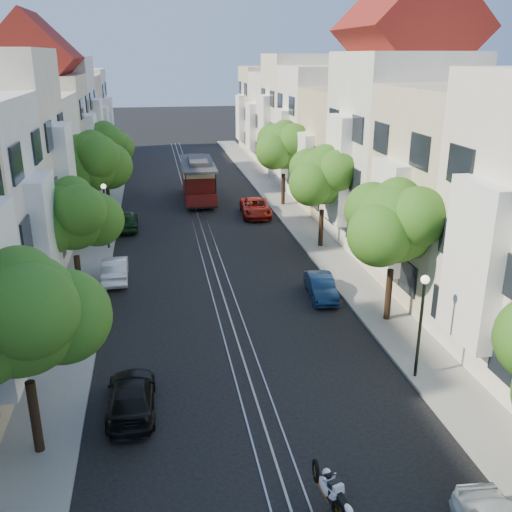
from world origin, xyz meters
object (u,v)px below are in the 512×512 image
tree_w_d (104,145)px  parked_car_w_far (127,220)px  lamp_west (105,206)px  sportbike_rider (330,489)px  tree_w_b (73,217)px  tree_w_a (22,317)px  parked_car_e_far (255,208)px  tree_e_b (396,224)px  tree_w_c (92,163)px  cable_car (198,178)px  tree_e_d (285,146)px  parked_car_w_near (131,396)px  parked_car_e_mid (321,287)px  parked_car_w_mid (115,269)px  lamp_east (422,312)px  tree_e_c (324,177)px

tree_w_d → parked_car_w_far: 10.60m
lamp_west → sportbike_rider: lamp_west is taller
tree_w_b → tree_w_a: bearing=-90.0°
tree_w_a → lamp_west: bearing=87.6°
parked_car_e_far → tree_w_d: bearing=150.5°
tree_w_a → parked_car_e_far: tree_w_a is taller
tree_e_b → tree_w_c: (-14.40, 16.00, 0.34)m
tree_w_a → tree_w_d: 34.00m
cable_car → tree_w_a: bearing=-102.1°
tree_w_b → tree_e_d: bearing=49.7°
parked_car_e_far → parked_car_w_near: bearing=-105.6°
cable_car → parked_car_w_far: (-5.80, -7.86, -1.26)m
tree_w_d → cable_car: 8.29m
tree_w_a → parked_car_e_mid: tree_w_a is taller
tree_w_a → sportbike_rider: size_ratio=3.80×
tree_e_b → tree_w_a: bearing=-154.1°
tree_w_c → parked_car_w_mid: 9.65m
lamp_east → parked_car_w_far: bearing=117.5°
tree_e_b → cable_car: bearing=105.0°
parked_car_e_far → tree_e_c: bearing=-66.8°
sportbike_rider → parked_car_w_near: sportbike_rider is taller
parked_car_e_far → lamp_west: bearing=-145.4°
tree_w_a → cable_car: tree_w_a is taller
lamp_west → parked_car_w_far: lamp_west is taller
parked_car_e_far → parked_car_w_mid: parked_car_e_far is taller
parked_car_e_far → tree_w_c: bearing=-159.8°
tree_e_b → sportbike_rider: 13.14m
lamp_east → cable_car: (-5.80, 30.16, -0.90)m
parked_car_w_mid → sportbike_rider: bearing=108.5°
lamp_east → parked_car_e_mid: (-1.37, 8.20, -2.26)m
lamp_west → parked_car_w_near: (1.90, -18.22, -2.26)m
tree_e_d → sportbike_rider: size_ratio=3.90×
tree_w_c → lamp_east: size_ratio=1.71×
cable_car → parked_car_e_mid: 22.45m
parked_car_e_mid → parked_car_e_far: parked_car_e_far is taller
tree_w_b → parked_car_w_mid: bearing=59.0°
tree_e_d → tree_w_b: (-14.40, -17.00, -0.47)m
lamp_west → cable_car: size_ratio=0.48×
parked_car_w_near → parked_car_w_mid: parked_car_w_mid is taller
tree_e_d → tree_w_a: size_ratio=1.02×
sportbike_rider → tree_e_b: bearing=40.9°
tree_w_c → parked_car_w_near: (2.74, -21.20, -4.48)m
tree_w_b → parked_car_e_far: bearing=51.1°
lamp_east → sportbike_rider: (-5.26, -5.87, -2.16)m
tree_e_c → parked_car_w_near: tree_e_c is taller
tree_e_c → parked_car_e_mid: bearing=-106.7°
cable_car → parked_car_e_far: 7.18m
tree_w_a → parked_car_w_far: size_ratio=1.66×
sportbike_rider → parked_car_w_far: size_ratio=0.44×
parked_car_w_far → tree_w_c: bearing=34.4°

